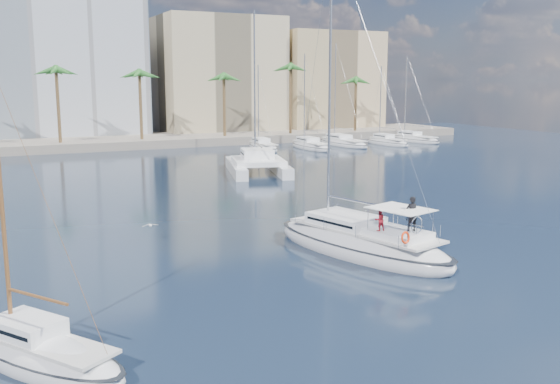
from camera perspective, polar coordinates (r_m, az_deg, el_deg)
ground at (r=36.82m, az=-0.25°, el=-4.92°), size 160.00×160.00×0.00m
quay at (r=94.80m, az=-16.24°, el=4.36°), size 120.00×14.00×1.20m
building_beige at (r=108.69m, az=-5.62°, el=10.38°), size 20.00×14.00×20.00m
building_tan_right at (r=115.31m, az=4.26°, el=9.90°), size 18.00×12.00×18.00m
palm_centre at (r=90.42m, az=-16.13°, el=10.26°), size 3.60×3.60×12.30m
palm_right at (r=101.80m, az=3.42°, el=10.59°), size 3.60×3.60×12.30m
main_sloop at (r=35.49m, az=7.38°, el=-4.66°), size 7.10×13.11×18.56m
small_sloop at (r=23.37m, az=-20.98°, el=-13.72°), size 6.09×7.55×10.76m
catamaran at (r=65.23m, az=-2.07°, el=2.75°), size 8.52×12.47×16.66m
seagull at (r=38.07m, az=-11.78°, el=-3.00°), size 0.97×0.42×0.18m
moored_yacht_a at (r=87.13m, az=-1.56°, el=3.89°), size 3.37×9.52×11.90m
moored_yacht_b at (r=88.20m, az=2.84°, el=3.96°), size 3.32×10.83×13.72m
moored_yacht_c at (r=93.14m, az=5.79°, el=4.25°), size 3.98×12.33×15.54m
moored_yacht_d at (r=95.03m, az=9.78°, el=4.27°), size 3.52×9.55×11.90m
moored_yacht_e at (r=100.48m, az=12.16°, el=4.51°), size 4.61×11.11×13.72m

